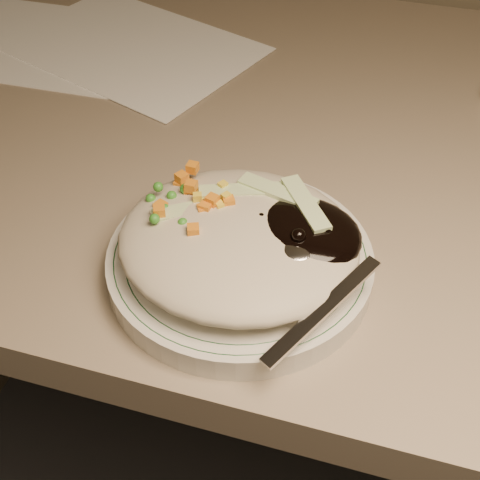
# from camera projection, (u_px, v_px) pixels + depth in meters

# --- Properties ---
(desk) EXTENTS (1.40, 0.70, 0.74)m
(desk) POSITION_uv_depth(u_px,v_px,m) (361.00, 274.00, 0.83)
(desk) COLOR #80705C
(desk) RESTS_ON ground
(plate) EXTENTS (0.22, 0.22, 0.02)m
(plate) POSITION_uv_depth(u_px,v_px,m) (240.00, 263.00, 0.55)
(plate) COLOR silver
(plate) RESTS_ON desk
(plate_rim) EXTENTS (0.21, 0.21, 0.00)m
(plate_rim) POSITION_uv_depth(u_px,v_px,m) (240.00, 254.00, 0.54)
(plate_rim) COLOR #144723
(plate_rim) RESTS_ON plate
(meal) EXTENTS (0.21, 0.19, 0.05)m
(meal) POSITION_uv_depth(u_px,v_px,m) (245.00, 237.00, 0.53)
(meal) COLOR #B2A890
(meal) RESTS_ON plate
(papers) EXTENTS (0.43, 0.30, 0.00)m
(papers) POSITION_uv_depth(u_px,v_px,m) (91.00, 45.00, 0.85)
(papers) COLOR white
(papers) RESTS_ON desk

